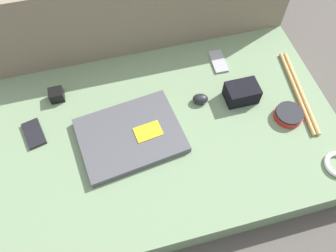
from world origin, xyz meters
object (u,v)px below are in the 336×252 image
at_px(phone_silver, 34,134).
at_px(charger_brick, 57,95).
at_px(phone_black, 218,61).
at_px(computer_mouse, 200,99).
at_px(laptop, 131,136).
at_px(camera_pouch, 242,93).
at_px(speaker_puck, 289,115).

bearing_deg(phone_silver, charger_brick, 41.76).
height_order(phone_silver, phone_black, phone_silver).
height_order(computer_mouse, charger_brick, charger_brick).
bearing_deg(laptop, camera_pouch, 1.18).
relative_size(phone_silver, charger_brick, 2.40).
relative_size(laptop, speaker_puck, 3.70).
relative_size(computer_mouse, charger_brick, 1.30).
xyz_separation_m(laptop, charger_brick, (-0.23, 0.23, 0.01)).
xyz_separation_m(speaker_puck, camera_pouch, (-0.13, 0.12, 0.02)).
relative_size(phone_black, charger_brick, 2.30).
relative_size(computer_mouse, phone_black, 0.57).
xyz_separation_m(phone_silver, charger_brick, (0.09, 0.13, 0.02)).
bearing_deg(speaker_puck, phone_silver, 169.94).
bearing_deg(camera_pouch, phone_silver, 177.31).
relative_size(phone_silver, camera_pouch, 1.04).
distance_m(computer_mouse, phone_black, 0.21).
distance_m(speaker_puck, phone_black, 0.34).
bearing_deg(speaker_puck, camera_pouch, 137.92).
bearing_deg(computer_mouse, speaker_puck, -11.67).
height_order(speaker_puck, phone_black, speaker_puck).
distance_m(phone_silver, camera_pouch, 0.74).
xyz_separation_m(computer_mouse, speaker_puck, (0.28, -0.14, -0.00)).
bearing_deg(phone_silver, speaker_puck, -23.61).
bearing_deg(speaker_puck, charger_brick, 159.74).
relative_size(speaker_puck, phone_black, 0.87).
height_order(computer_mouse, phone_silver, computer_mouse).
xyz_separation_m(phone_black, camera_pouch, (0.02, -0.19, 0.03)).
xyz_separation_m(computer_mouse, phone_black, (0.13, 0.16, -0.01)).
distance_m(laptop, computer_mouse, 0.29).
relative_size(laptop, camera_pouch, 3.21).
relative_size(speaker_puck, camera_pouch, 0.87).
xyz_separation_m(phone_silver, phone_black, (0.72, 0.15, -0.00)).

